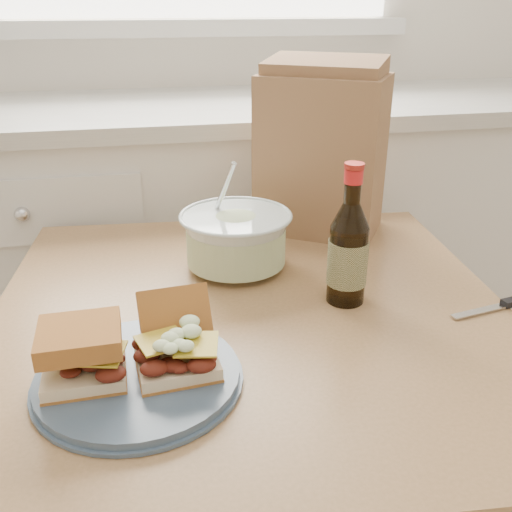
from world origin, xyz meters
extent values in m
cube|color=white|center=(0.00, 1.70, 0.45)|extent=(2.40, 0.60, 0.90)
cube|color=silver|center=(0.00, 1.70, 0.92)|extent=(2.50, 0.64, 0.04)
cube|color=#B08053|center=(-0.06, 0.88, 0.71)|extent=(0.94, 0.94, 0.04)
cube|color=#B08053|center=(-0.41, 1.30, 0.34)|extent=(0.06, 0.06, 0.69)
cube|color=#B08053|center=(0.36, 1.24, 0.34)|extent=(0.06, 0.06, 0.69)
cylinder|color=#44576E|center=(-0.25, 0.72, 0.74)|extent=(0.28, 0.28, 0.02)
cube|color=beige|center=(-0.32, 0.72, 0.75)|extent=(0.11, 0.10, 0.02)
cube|color=gold|center=(-0.32, 0.72, 0.79)|extent=(0.06, 0.06, 0.00)
cube|color=#AB712D|center=(-0.32, 0.72, 0.81)|extent=(0.11, 0.10, 0.03)
cube|color=beige|center=(-0.20, 0.72, 0.75)|extent=(0.12, 0.11, 0.02)
cube|color=gold|center=(-0.20, 0.72, 0.79)|extent=(0.07, 0.07, 0.00)
cube|color=#AB712D|center=(-0.19, 0.78, 0.79)|extent=(0.11, 0.08, 0.09)
cone|color=silver|center=(-0.06, 1.05, 0.78)|extent=(0.21, 0.21, 0.11)
cylinder|color=beige|center=(-0.06, 1.05, 0.78)|extent=(0.19, 0.19, 0.07)
torus|color=silver|center=(-0.06, 1.05, 0.83)|extent=(0.21, 0.21, 0.01)
cylinder|color=silver|center=(-0.07, 1.08, 0.87)|extent=(0.05, 0.08, 0.14)
cylinder|color=black|center=(0.11, 0.89, 0.79)|extent=(0.06, 0.06, 0.14)
cone|color=black|center=(0.11, 0.89, 0.88)|extent=(0.06, 0.06, 0.04)
cylinder|color=black|center=(0.11, 0.89, 0.93)|extent=(0.03, 0.03, 0.06)
cylinder|color=red|center=(0.11, 0.89, 0.95)|extent=(0.03, 0.03, 0.02)
cylinder|color=#AF2920|center=(0.11, 0.89, 0.97)|extent=(0.03, 0.03, 0.01)
cylinder|color=#31391C|center=(0.11, 0.89, 0.80)|extent=(0.07, 0.07, 0.08)
cube|color=silver|center=(0.32, 0.80, 0.73)|extent=(0.12, 0.04, 0.00)
cube|color=#A67850|center=(0.16, 1.22, 0.90)|extent=(0.31, 0.28, 0.34)
camera|label=1|loc=(-0.22, 0.06, 1.21)|focal=40.00mm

